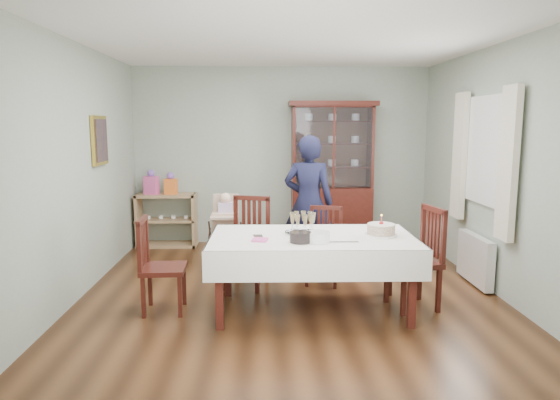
{
  "coord_description": "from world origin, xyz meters",
  "views": [
    {
      "loc": [
        -0.29,
        -5.21,
        1.84
      ],
      "look_at": [
        -0.1,
        0.2,
        1.02
      ],
      "focal_mm": 32.0,
      "sensor_mm": 36.0,
      "label": 1
    }
  ],
  "objects_px": {
    "high_chair": "(226,240)",
    "chair_end_left": "(162,284)",
    "sideboard": "(167,220)",
    "birthday_cake": "(381,230)",
    "gift_bag_pink": "(151,183)",
    "chair_end_right": "(414,278)",
    "china_cabinet": "(332,172)",
    "chair_far_left": "(247,260)",
    "chair_far_right": "(324,261)",
    "gift_bag_orange": "(171,184)",
    "champagne_tray": "(302,227)",
    "dining_table": "(312,273)",
    "woman": "(309,203)"
  },
  "relations": [
    {
      "from": "high_chair",
      "to": "chair_end_left",
      "type": "bearing_deg",
      "value": -110.35
    },
    {
      "from": "sideboard",
      "to": "high_chair",
      "type": "height_order",
      "value": "high_chair"
    },
    {
      "from": "birthday_cake",
      "to": "gift_bag_pink",
      "type": "distance_m",
      "value": 3.93
    },
    {
      "from": "chair_end_right",
      "to": "china_cabinet",
      "type": "bearing_deg",
      "value": 179.03
    },
    {
      "from": "chair_far_left",
      "to": "chair_far_right",
      "type": "relative_size",
      "value": 1.15
    },
    {
      "from": "chair_end_right",
      "to": "birthday_cake",
      "type": "relative_size",
      "value": 3.28
    },
    {
      "from": "gift_bag_orange",
      "to": "birthday_cake",
      "type": "bearing_deg",
      "value": -47.11
    },
    {
      "from": "gift_bag_orange",
      "to": "chair_far_left",
      "type": "bearing_deg",
      "value": -58.21
    },
    {
      "from": "birthday_cake",
      "to": "champagne_tray",
      "type": "bearing_deg",
      "value": 171.67
    },
    {
      "from": "dining_table",
      "to": "sideboard",
      "type": "height_order",
      "value": "sideboard"
    },
    {
      "from": "dining_table",
      "to": "woman",
      "type": "height_order",
      "value": "woman"
    },
    {
      "from": "chair_far_left",
      "to": "birthday_cake",
      "type": "height_order",
      "value": "chair_far_left"
    },
    {
      "from": "birthday_cake",
      "to": "chair_far_left",
      "type": "bearing_deg",
      "value": 149.1
    },
    {
      "from": "dining_table",
      "to": "gift_bag_pink",
      "type": "distance_m",
      "value": 3.52
    },
    {
      "from": "sideboard",
      "to": "chair_far_right",
      "type": "bearing_deg",
      "value": -40.8
    },
    {
      "from": "chair_far_left",
      "to": "chair_far_right",
      "type": "xyz_separation_m",
      "value": [
        0.89,
        0.08,
        -0.04
      ]
    },
    {
      "from": "gift_bag_pink",
      "to": "champagne_tray",
      "type": "bearing_deg",
      "value": -51.79
    },
    {
      "from": "chair_far_left",
      "to": "chair_end_right",
      "type": "bearing_deg",
      "value": -6.64
    },
    {
      "from": "gift_bag_orange",
      "to": "sideboard",
      "type": "bearing_deg",
      "value": 165.98
    },
    {
      "from": "china_cabinet",
      "to": "high_chair",
      "type": "bearing_deg",
      "value": -140.07
    },
    {
      "from": "china_cabinet",
      "to": "gift_bag_orange",
      "type": "relative_size",
      "value": 6.61
    },
    {
      "from": "high_chair",
      "to": "gift_bag_pink",
      "type": "bearing_deg",
      "value": 133.5
    },
    {
      "from": "chair_end_left",
      "to": "champagne_tray",
      "type": "height_order",
      "value": "champagne_tray"
    },
    {
      "from": "chair_far_right",
      "to": "gift_bag_pink",
      "type": "distance_m",
      "value": 3.09
    },
    {
      "from": "dining_table",
      "to": "gift_bag_orange",
      "type": "relative_size",
      "value": 6.13
    },
    {
      "from": "chair_far_right",
      "to": "dining_table",
      "type": "bearing_deg",
      "value": -88.88
    },
    {
      "from": "chair_end_left",
      "to": "birthday_cake",
      "type": "distance_m",
      "value": 2.22
    },
    {
      "from": "woman",
      "to": "birthday_cake",
      "type": "height_order",
      "value": "woman"
    },
    {
      "from": "chair_far_left",
      "to": "gift_bag_pink",
      "type": "distance_m",
      "value": 2.52
    },
    {
      "from": "chair_far_left",
      "to": "sideboard",
      "type": "bearing_deg",
      "value": 139.91
    },
    {
      "from": "sideboard",
      "to": "chair_far_right",
      "type": "distance_m",
      "value": 2.86
    },
    {
      "from": "chair_far_left",
      "to": "high_chair",
      "type": "xyz_separation_m",
      "value": [
        -0.29,
        0.66,
        0.08
      ]
    },
    {
      "from": "dining_table",
      "to": "woman",
      "type": "distance_m",
      "value": 1.54
    },
    {
      "from": "birthday_cake",
      "to": "sideboard",
      "type": "bearing_deg",
      "value": 133.57
    },
    {
      "from": "dining_table",
      "to": "chair_far_right",
      "type": "height_order",
      "value": "chair_far_right"
    },
    {
      "from": "chair_end_left",
      "to": "champagne_tray",
      "type": "bearing_deg",
      "value": -89.38
    },
    {
      "from": "gift_bag_pink",
      "to": "gift_bag_orange",
      "type": "bearing_deg",
      "value": 0.0
    },
    {
      "from": "chair_far_right",
      "to": "gift_bag_pink",
      "type": "relative_size",
      "value": 2.39
    },
    {
      "from": "chair_end_left",
      "to": "birthday_cake",
      "type": "height_order",
      "value": "birthday_cake"
    },
    {
      "from": "high_chair",
      "to": "gift_bag_orange",
      "type": "distance_m",
      "value": 1.66
    },
    {
      "from": "dining_table",
      "to": "chair_far_left",
      "type": "xyz_separation_m",
      "value": [
        -0.67,
        0.79,
        -0.08
      ]
    },
    {
      "from": "dining_table",
      "to": "sideboard",
      "type": "bearing_deg",
      "value": 125.33
    },
    {
      "from": "sideboard",
      "to": "woman",
      "type": "bearing_deg",
      "value": -32.03
    },
    {
      "from": "sideboard",
      "to": "china_cabinet",
      "type": "bearing_deg",
      "value": -0.49
    },
    {
      "from": "chair_far_left",
      "to": "chair_end_right",
      "type": "relative_size",
      "value": 0.99
    },
    {
      "from": "chair_end_left",
      "to": "dining_table",
      "type": "bearing_deg",
      "value": -93.52
    },
    {
      "from": "sideboard",
      "to": "dining_table",
      "type": "bearing_deg",
      "value": -54.67
    },
    {
      "from": "china_cabinet",
      "to": "chair_far_left",
      "type": "relative_size",
      "value": 2.14
    },
    {
      "from": "chair_far_right",
      "to": "high_chair",
      "type": "height_order",
      "value": "high_chair"
    },
    {
      "from": "chair_end_right",
      "to": "gift_bag_orange",
      "type": "bearing_deg",
      "value": -143.78
    }
  ]
}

